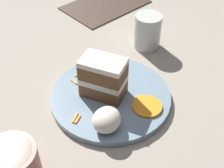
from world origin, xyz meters
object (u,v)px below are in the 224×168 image
(drinking_glass, at_px, (148,34))
(coffee_mug, at_px, (13,165))
(cream_dollop, at_px, (107,120))
(orange_garnish, at_px, (147,106))
(cake_slice, at_px, (103,78))
(plate, at_px, (112,97))
(menu_card, at_px, (105,5))

(drinking_glass, height_order, coffee_mug, drinking_glass)
(cream_dollop, height_order, orange_garnish, cream_dollop)
(cake_slice, height_order, cream_dollop, cake_slice)
(plate, relative_size, coffee_mug, 3.00)
(plate, distance_m, drinking_glass, 0.23)
(cake_slice, xyz_separation_m, menu_card, (-0.39, -0.19, -0.06))
(cream_dollop, relative_size, menu_card, 0.24)
(drinking_glass, xyz_separation_m, menu_card, (-0.16, -0.21, -0.04))
(cake_slice, height_order, coffee_mug, cake_slice)
(cake_slice, distance_m, orange_garnish, 0.11)
(cream_dollop, bearing_deg, cake_slice, -150.08)
(plate, bearing_deg, cake_slice, -80.34)
(orange_garnish, xyz_separation_m, drinking_glass, (-0.23, -0.08, 0.02))
(cake_slice, distance_m, menu_card, 0.44)
(cake_slice, xyz_separation_m, drinking_glass, (-0.23, 0.02, -0.02))
(cake_slice, bearing_deg, orange_garnish, -92.42)
(cream_dollop, relative_size, coffee_mug, 0.69)
(menu_card, bearing_deg, plate, 140.33)
(cake_slice, distance_m, cream_dollop, 0.10)
(coffee_mug, bearing_deg, menu_card, -167.60)
(cake_slice, distance_m, drinking_glass, 0.23)
(drinking_glass, xyz_separation_m, coffee_mug, (0.48, -0.07, 0.00))
(plate, height_order, drinking_glass, drinking_glass)
(coffee_mug, distance_m, menu_card, 0.66)
(cream_dollop, relative_size, orange_garnish, 0.97)
(coffee_mug, bearing_deg, cake_slice, 169.31)
(plate, bearing_deg, orange_garnish, 87.99)
(drinking_glass, bearing_deg, plate, 0.12)
(coffee_mug, relative_size, menu_card, 0.34)
(cake_slice, distance_m, coffee_mug, 0.25)
(cake_slice, height_order, drinking_glass, cake_slice)
(cake_slice, relative_size, orange_garnish, 1.50)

